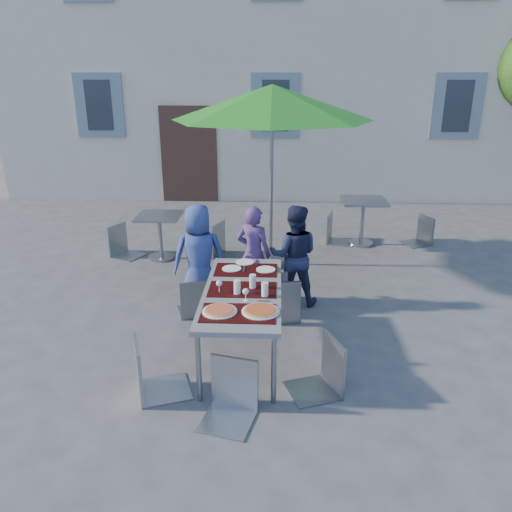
{
  "coord_description": "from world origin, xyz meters",
  "views": [
    {
      "loc": [
        0.09,
        -4.15,
        2.85
      ],
      "look_at": [
        -0.17,
        1.49,
        0.8
      ],
      "focal_mm": 35.0,
      "sensor_mm": 36.0,
      "label": 1
    }
  ],
  "objects_px": {
    "chair_1": "(266,266)",
    "cafe_table_0": "(160,229)",
    "pizza_near_right": "(261,311)",
    "bg_chair_r_1": "(423,214)",
    "patio_umbrella": "(272,104)",
    "cafe_table_1": "(363,213)",
    "child_1": "(254,254)",
    "pizza_near_left": "(220,310)",
    "child_0": "(199,257)",
    "chair_5": "(230,358)",
    "bg_chair_l_1": "(336,211)",
    "chair_4": "(325,335)",
    "bg_chair_r_0": "(212,219)",
    "chair_3": "(148,334)",
    "child_2": "(294,255)",
    "chair_0": "(195,275)",
    "dining_table": "(243,294)",
    "chair_2": "(280,273)",
    "bg_chair_l_0": "(121,222)"
  },
  "relations": [
    {
      "from": "pizza_near_right",
      "to": "bg_chair_r_1",
      "type": "distance_m",
      "value": 5.16
    },
    {
      "from": "dining_table",
      "to": "chair_0",
      "type": "bearing_deg",
      "value": 126.34
    },
    {
      "from": "chair_4",
      "to": "bg_chair_l_1",
      "type": "relative_size",
      "value": 1.01
    },
    {
      "from": "pizza_near_right",
      "to": "chair_4",
      "type": "relative_size",
      "value": 0.36
    },
    {
      "from": "chair_1",
      "to": "cafe_table_0",
      "type": "height_order",
      "value": "chair_1"
    },
    {
      "from": "child_0",
      "to": "bg_chair_r_0",
      "type": "distance_m",
      "value": 1.99
    },
    {
      "from": "chair_0",
      "to": "child_0",
      "type": "bearing_deg",
      "value": 85.89
    },
    {
      "from": "cafe_table_0",
      "to": "bg_chair_l_0",
      "type": "relative_size",
      "value": 0.75
    },
    {
      "from": "child_2",
      "to": "bg_chair_l_1",
      "type": "distance_m",
      "value": 2.72
    },
    {
      "from": "chair_5",
      "to": "bg_chair_l_1",
      "type": "height_order",
      "value": "bg_chair_l_1"
    },
    {
      "from": "pizza_near_right",
      "to": "bg_chair_r_1",
      "type": "bearing_deg",
      "value": 58.5
    },
    {
      "from": "pizza_near_left",
      "to": "chair_3",
      "type": "distance_m",
      "value": 0.69
    },
    {
      "from": "chair_4",
      "to": "cafe_table_0",
      "type": "xyz_separation_m",
      "value": [
        -2.36,
        3.56,
        -0.09
      ]
    },
    {
      "from": "chair_2",
      "to": "cafe_table_1",
      "type": "relative_size",
      "value": 1.29
    },
    {
      "from": "child_0",
      "to": "chair_1",
      "type": "xyz_separation_m",
      "value": [
        0.86,
        -0.14,
        -0.05
      ]
    },
    {
      "from": "chair_4",
      "to": "bg_chair_l_0",
      "type": "height_order",
      "value": "chair_4"
    },
    {
      "from": "pizza_near_right",
      "to": "chair_4",
      "type": "bearing_deg",
      "value": -11.48
    },
    {
      "from": "child_0",
      "to": "cafe_table_0",
      "type": "height_order",
      "value": "child_0"
    },
    {
      "from": "child_2",
      "to": "bg_chair_l_1",
      "type": "relative_size",
      "value": 1.33
    },
    {
      "from": "chair_2",
      "to": "bg_chair_l_1",
      "type": "xyz_separation_m",
      "value": [
        1.0,
        3.11,
        -0.04
      ]
    },
    {
      "from": "chair_0",
      "to": "bg_chair_l_1",
      "type": "height_order",
      "value": "bg_chair_l_1"
    },
    {
      "from": "chair_2",
      "to": "cafe_table_0",
      "type": "distance_m",
      "value": 2.89
    },
    {
      "from": "chair_3",
      "to": "bg_chair_l_0",
      "type": "distance_m",
      "value": 4.05
    },
    {
      "from": "chair_5",
      "to": "cafe_table_1",
      "type": "bearing_deg",
      "value": 68.85
    },
    {
      "from": "child_0",
      "to": "child_1",
      "type": "relative_size",
      "value": 1.05
    },
    {
      "from": "bg_chair_l_1",
      "to": "cafe_table_0",
      "type": "bearing_deg",
      "value": -161.54
    },
    {
      "from": "child_0",
      "to": "bg_chair_r_1",
      "type": "distance_m",
      "value": 4.46
    },
    {
      "from": "child_1",
      "to": "bg_chair_r_1",
      "type": "distance_m",
      "value": 3.79
    },
    {
      "from": "child_0",
      "to": "cafe_table_1",
      "type": "relative_size",
      "value": 1.66
    },
    {
      "from": "cafe_table_0",
      "to": "bg_chair_r_1",
      "type": "relative_size",
      "value": 0.78
    },
    {
      "from": "cafe_table_0",
      "to": "bg_chair_r_0",
      "type": "relative_size",
      "value": 0.71
    },
    {
      "from": "pizza_near_right",
      "to": "child_1",
      "type": "distance_m",
      "value": 1.91
    },
    {
      "from": "pizza_near_left",
      "to": "patio_umbrella",
      "type": "xyz_separation_m",
      "value": [
        0.43,
        3.26,
        1.69
      ]
    },
    {
      "from": "bg_chair_r_0",
      "to": "pizza_near_right",
      "type": "bearing_deg",
      "value": -75.65
    },
    {
      "from": "chair_0",
      "to": "chair_3",
      "type": "xyz_separation_m",
      "value": [
        -0.16,
        -1.65,
        0.08
      ]
    },
    {
      "from": "child_2",
      "to": "chair_5",
      "type": "relative_size",
      "value": 1.34
    },
    {
      "from": "child_0",
      "to": "child_2",
      "type": "height_order",
      "value": "child_0"
    },
    {
      "from": "pizza_near_right",
      "to": "bg_chair_r_0",
      "type": "height_order",
      "value": "bg_chair_r_0"
    },
    {
      "from": "chair_1",
      "to": "bg_chair_r_0",
      "type": "distance_m",
      "value": 2.33
    },
    {
      "from": "chair_2",
      "to": "bg_chair_r_0",
      "type": "bearing_deg",
      "value": 115.54
    },
    {
      "from": "child_1",
      "to": "chair_0",
      "type": "relative_size",
      "value": 1.38
    },
    {
      "from": "patio_umbrella",
      "to": "cafe_table_0",
      "type": "bearing_deg",
      "value": 173.89
    },
    {
      "from": "chair_5",
      "to": "cafe_table_1",
      "type": "relative_size",
      "value": 1.21
    },
    {
      "from": "chair_4",
      "to": "child_2",
      "type": "bearing_deg",
      "value": 96.96
    },
    {
      "from": "child_2",
      "to": "bg_chair_r_1",
      "type": "bearing_deg",
      "value": -129.52
    },
    {
      "from": "pizza_near_left",
      "to": "child_0",
      "type": "xyz_separation_m",
      "value": [
        -0.46,
        1.69,
        -0.09
      ]
    },
    {
      "from": "patio_umbrella",
      "to": "cafe_table_1",
      "type": "distance_m",
      "value": 2.68
    },
    {
      "from": "cafe_table_1",
      "to": "bg_chair_r_1",
      "type": "xyz_separation_m",
      "value": [
        1.06,
        0.09,
        -0.03
      ]
    },
    {
      "from": "child_1",
      "to": "chair_5",
      "type": "distance_m",
      "value": 2.43
    },
    {
      "from": "child_2",
      "to": "chair_0",
      "type": "bearing_deg",
      "value": 21.96
    }
  ]
}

